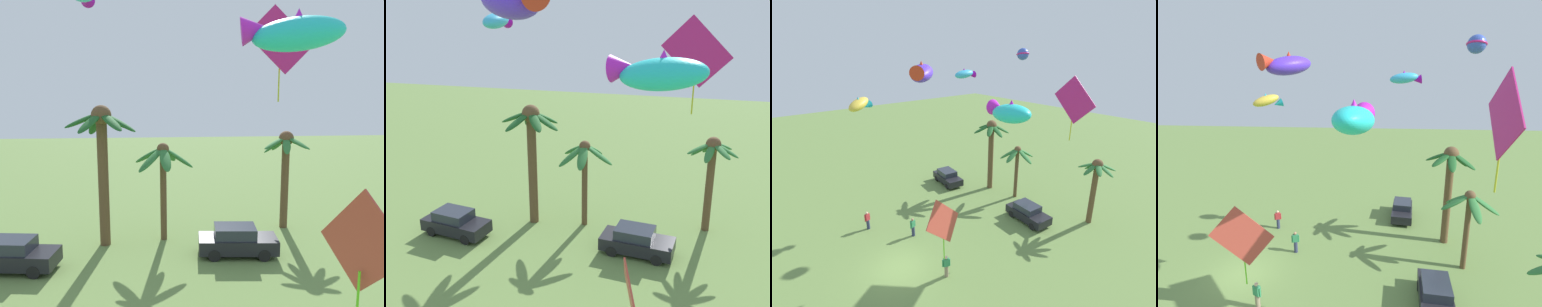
% 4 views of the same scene
% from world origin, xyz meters
% --- Properties ---
extents(ground_plane, '(120.00, 120.00, 0.00)m').
position_xyz_m(ground_plane, '(0.00, 0.00, 0.00)').
color(ground_plane, olive).
extents(palm_tree_1, '(3.41, 3.57, 5.39)m').
position_xyz_m(palm_tree_1, '(-1.93, 13.96, 4.10)').
color(palm_tree_1, brown).
rests_on(palm_tree_1, ground).
extents(palm_tree_2, '(3.76, 3.35, 7.44)m').
position_xyz_m(palm_tree_2, '(-5.03, 13.44, 5.33)').
color(palm_tree_2, brown).
rests_on(palm_tree_2, ground).
extents(parked_car_0, '(4.02, 2.00, 1.51)m').
position_xyz_m(parked_car_0, '(1.71, 11.50, 0.75)').
color(parked_car_0, black).
rests_on(parked_car_0, ground).
extents(parked_car_1, '(4.08, 2.17, 1.51)m').
position_xyz_m(parked_car_1, '(-8.85, 10.61, 0.75)').
color(parked_car_1, black).
rests_on(parked_car_1, ground).
extents(spectator_0, '(0.33, 0.53, 1.59)m').
position_xyz_m(spectator_0, '(-2.65, 2.59, 0.81)').
color(spectator_0, '#2D3351').
rests_on(spectator_0, ground).
extents(spectator_1, '(0.36, 0.51, 1.59)m').
position_xyz_m(spectator_1, '(2.65, 2.01, 0.81)').
color(spectator_1, gray).
rests_on(spectator_1, ground).
extents(spectator_2, '(0.35, 0.52, 1.59)m').
position_xyz_m(spectator_2, '(-5.89, 0.19, 0.81)').
color(spectator_2, '#2D3351').
rests_on(spectator_2, ground).
extents(kite_fish_0, '(3.21, 3.01, 1.45)m').
position_xyz_m(kite_fish_0, '(-1.09, 3.08, 12.77)').
color(kite_fish_0, '#552FDD').
extents(kite_diamond_1, '(0.93, 2.96, 4.26)m').
position_xyz_m(kite_diamond_1, '(2.94, 1.66, 4.41)').
color(kite_diamond_1, '#BD4234').
extents(kite_fish_2, '(0.98, 2.20, 0.97)m').
position_xyz_m(kite_fish_2, '(-5.12, 10.04, 12.10)').
color(kite_fish_2, '#37B3E4').
extents(kite_fish_3, '(4.03, 2.26, 1.69)m').
position_xyz_m(kite_fish_3, '(2.73, 7.21, 10.29)').
color(kite_fish_3, '#21D0CF').
extents(kite_ball_4, '(1.45, 1.45, 0.98)m').
position_xyz_m(kite_ball_4, '(-1.48, 13.31, 13.78)').
color(kite_ball_4, '#3650B5').
extents(kite_diamond_5, '(3.44, 0.39, 4.79)m').
position_xyz_m(kite_diamond_5, '(3.97, 12.85, 10.61)').
color(kite_diamond_5, '#B91C6D').
extents(kite_fish_6, '(1.86, 2.31, 1.21)m').
position_xyz_m(kite_fish_6, '(-4.98, 0.37, 10.54)').
color(kite_fish_6, yellow).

